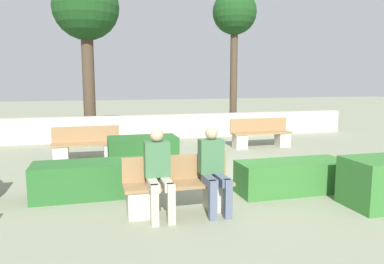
{
  "coord_description": "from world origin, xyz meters",
  "views": [
    {
      "loc": [
        -2.51,
        -7.51,
        2.08
      ],
      "look_at": [
        -0.38,
        0.5,
        0.9
      ],
      "focal_mm": 35.0,
      "sensor_mm": 36.0,
      "label": 1
    }
  ],
  "objects_px": {
    "bench_front": "(178,191)",
    "person_seated_woman": "(213,166)",
    "bench_left_side": "(261,136)",
    "person_seated_man": "(158,169)",
    "tree_center_left": "(235,17)",
    "bench_right_side": "(86,148)",
    "tree_leftmost": "(86,11)"
  },
  "relations": [
    {
      "from": "bench_front",
      "to": "person_seated_woman",
      "type": "distance_m",
      "value": 0.68
    },
    {
      "from": "bench_left_side",
      "to": "person_seated_man",
      "type": "height_order",
      "value": "person_seated_man"
    },
    {
      "from": "person_seated_man",
      "to": "person_seated_woman",
      "type": "xyz_separation_m",
      "value": [
        0.87,
        -0.0,
        -0.0
      ]
    },
    {
      "from": "tree_center_left",
      "to": "bench_left_side",
      "type": "bearing_deg",
      "value": -96.12
    },
    {
      "from": "bench_front",
      "to": "tree_center_left",
      "type": "relative_size",
      "value": 0.32
    },
    {
      "from": "person_seated_man",
      "to": "person_seated_woman",
      "type": "height_order",
      "value": "same"
    },
    {
      "from": "tree_center_left",
      "to": "person_seated_man",
      "type": "bearing_deg",
      "value": -117.93
    },
    {
      "from": "bench_right_side",
      "to": "tree_center_left",
      "type": "relative_size",
      "value": 0.31
    },
    {
      "from": "tree_leftmost",
      "to": "tree_center_left",
      "type": "height_order",
      "value": "tree_leftmost"
    },
    {
      "from": "person_seated_woman",
      "to": "tree_leftmost",
      "type": "xyz_separation_m",
      "value": [
        -1.89,
        8.96,
        3.76
      ]
    },
    {
      "from": "bench_front",
      "to": "bench_left_side",
      "type": "relative_size",
      "value": 0.91
    },
    {
      "from": "person_seated_woman",
      "to": "tree_leftmost",
      "type": "relative_size",
      "value": 0.23
    },
    {
      "from": "bench_front",
      "to": "bench_left_side",
      "type": "bearing_deg",
      "value": 52.63
    },
    {
      "from": "bench_front",
      "to": "bench_right_side",
      "type": "distance_m",
      "value": 4.43
    },
    {
      "from": "person_seated_man",
      "to": "tree_leftmost",
      "type": "xyz_separation_m",
      "value": [
        -1.03,
        8.96,
        3.76
      ]
    },
    {
      "from": "bench_right_side",
      "to": "bench_front",
      "type": "bearing_deg",
      "value": -82.24
    },
    {
      "from": "tree_leftmost",
      "to": "tree_center_left",
      "type": "relative_size",
      "value": 1.08
    },
    {
      "from": "person_seated_man",
      "to": "bench_right_side",
      "type": "bearing_deg",
      "value": 104.44
    },
    {
      "from": "person_seated_man",
      "to": "person_seated_woman",
      "type": "distance_m",
      "value": 0.87
    },
    {
      "from": "person_seated_woman",
      "to": "tree_leftmost",
      "type": "bearing_deg",
      "value": 101.92
    },
    {
      "from": "bench_left_side",
      "to": "person_seated_woman",
      "type": "relative_size",
      "value": 1.4
    },
    {
      "from": "bench_front",
      "to": "person_seated_woman",
      "type": "bearing_deg",
      "value": -14.76
    },
    {
      "from": "bench_front",
      "to": "bench_right_side",
      "type": "height_order",
      "value": "same"
    },
    {
      "from": "bench_left_side",
      "to": "person_seated_man",
      "type": "distance_m",
      "value": 6.43
    },
    {
      "from": "bench_left_side",
      "to": "person_seated_man",
      "type": "xyz_separation_m",
      "value": [
        -4.04,
        -4.98,
        0.4
      ]
    },
    {
      "from": "tree_center_left",
      "to": "bench_front",
      "type": "bearing_deg",
      "value": -116.47
    },
    {
      "from": "person_seated_man",
      "to": "tree_center_left",
      "type": "height_order",
      "value": "tree_center_left"
    },
    {
      "from": "bench_left_side",
      "to": "tree_leftmost",
      "type": "distance_m",
      "value": 7.67
    },
    {
      "from": "person_seated_woman",
      "to": "tree_center_left",
      "type": "distance_m",
      "value": 9.72
    },
    {
      "from": "person_seated_man",
      "to": "tree_center_left",
      "type": "xyz_separation_m",
      "value": [
        4.39,
        8.28,
        3.67
      ]
    },
    {
      "from": "bench_right_side",
      "to": "tree_center_left",
      "type": "height_order",
      "value": "tree_center_left"
    },
    {
      "from": "bench_right_side",
      "to": "person_seated_woman",
      "type": "relative_size",
      "value": 1.26
    }
  ]
}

